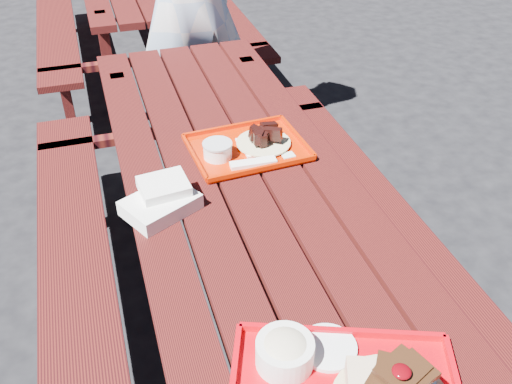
% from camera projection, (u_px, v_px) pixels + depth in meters
% --- Properties ---
extents(ground, '(60.00, 60.00, 0.00)m').
position_uv_depth(ground, '(245.00, 335.00, 2.30)').
color(ground, black).
rests_on(ground, ground).
extents(picnic_table_near, '(1.41, 2.40, 0.75)m').
position_uv_depth(picnic_table_near, '(243.00, 228.00, 1.97)').
color(picnic_table_near, '#48120D').
rests_on(picnic_table_near, ground).
extents(far_tray, '(0.42, 0.34, 0.07)m').
position_uv_depth(far_tray, '(246.00, 147.00, 2.00)').
color(far_tray, '#BF1F00').
rests_on(far_tray, picnic_table_near).
extents(white_cloth, '(0.26, 0.23, 0.09)m').
position_uv_depth(white_cloth, '(162.00, 200.00, 1.72)').
color(white_cloth, white).
rests_on(white_cloth, picnic_table_near).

